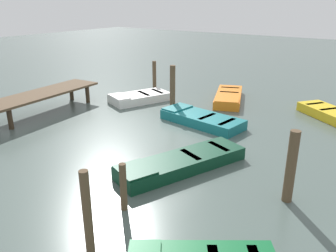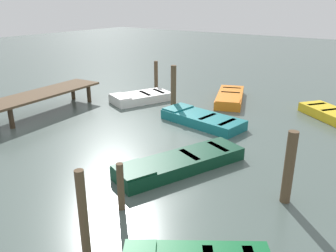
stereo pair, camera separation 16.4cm
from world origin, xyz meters
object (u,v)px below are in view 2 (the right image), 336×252
mooring_piling_far_right (83,215)px  mooring_piling_far_left (121,187)px  mooring_piling_center (156,76)px  rowboat_dark_green (180,163)px  rowboat_orange (230,97)px  mooring_piling_mid_left (289,168)px  dock_segment (45,94)px  rowboat_teal (202,119)px  rowboat_white (141,97)px  mooring_piling_near_left (173,88)px  rowboat_yellow (334,115)px

mooring_piling_far_right → mooring_piling_far_left: 1.77m
mooring_piling_far_left → mooring_piling_center: bearing=33.9°
rowboat_dark_green → mooring_piling_far_left: size_ratio=3.47×
rowboat_orange → mooring_piling_mid_left: 9.34m
dock_segment → mooring_piling_center: mooring_piling_center is taller
rowboat_dark_green → mooring_piling_far_left: bearing=21.7°
rowboat_teal → mooring_piling_far_left: (-6.54, -1.59, 0.41)m
rowboat_white → mooring_piling_mid_left: mooring_piling_mid_left is taller
rowboat_teal → mooring_piling_near_left: size_ratio=1.75×
rowboat_white → mooring_piling_far_right: size_ratio=1.69×
rowboat_white → rowboat_dark_green: bearing=70.9°
rowboat_orange → dock_segment: bearing=-64.9°
rowboat_dark_green → dock_segment: bearing=-76.8°
rowboat_white → mooring_piling_near_left: size_ratio=1.57×
rowboat_teal → mooring_piling_far_left: 6.74m
rowboat_teal → rowboat_orange: 3.84m
rowboat_dark_green → rowboat_white: size_ratio=1.32×
dock_segment → mooring_piling_near_left: 5.90m
rowboat_yellow → mooring_piling_center: mooring_piling_center is taller
rowboat_yellow → mooring_piling_center: bearing=-142.0°
mooring_piling_center → mooring_piling_far_left: mooring_piling_center is taller
dock_segment → rowboat_teal: (2.79, -6.68, -0.62)m
rowboat_white → mooring_piling_far_left: bearing=59.1°
mooring_piling_center → mooring_piling_mid_left: size_ratio=0.85×
rowboat_teal → rowboat_white: 4.40m
rowboat_dark_green → rowboat_teal: (3.92, 1.56, 0.00)m
rowboat_orange → mooring_piling_center: (-0.31, 4.54, 0.61)m
dock_segment → rowboat_orange: 8.99m
dock_segment → mooring_piling_center: (6.28, -1.54, -0.01)m
rowboat_orange → mooring_piling_far_right: 12.31m
rowboat_white → rowboat_orange: (2.70, -3.67, -0.00)m
rowboat_dark_green → mooring_piling_mid_left: size_ratio=2.24×
dock_segment → mooring_piling_mid_left: bearing=-100.0°
dock_segment → rowboat_white: dock_segment is taller
dock_segment → mooring_piling_mid_left: size_ratio=2.92×
dock_segment → rowboat_teal: size_ratio=1.54×
mooring_piling_center → rowboat_orange: bearing=-86.1°
rowboat_dark_green → mooring_piling_center: size_ratio=2.63×
rowboat_white → rowboat_teal: bearing=97.2°
mooring_piling_far_right → mooring_piling_center: bearing=32.1°
rowboat_orange → rowboat_white: bearing=-75.8°
rowboat_white → rowboat_yellow: 9.05m
mooring_piling_mid_left → mooring_piling_center: bearing=53.6°
rowboat_dark_green → mooring_piling_mid_left: mooring_piling_mid_left is taller
rowboat_white → mooring_piling_far_left: size_ratio=2.64×
mooring_piling_far_right → mooring_piling_mid_left: bearing=-30.7°
mooring_piling_far_left → mooring_piling_far_right: bearing=-160.5°
rowboat_yellow → rowboat_white: bearing=-126.4°
rowboat_teal → mooring_piling_near_left: 2.44m
rowboat_white → mooring_piling_far_right: bearing=56.4°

